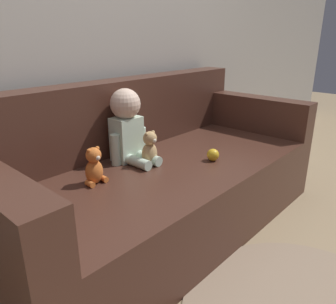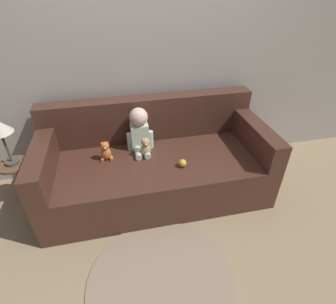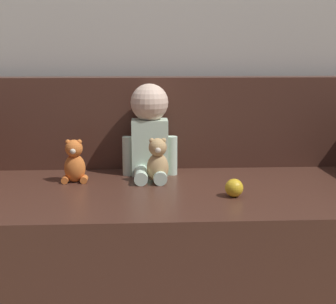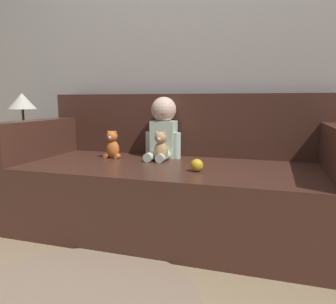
# 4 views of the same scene
# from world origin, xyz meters

# --- Properties ---
(ground_plane) EXTENTS (12.00, 12.00, 0.00)m
(ground_plane) POSITION_xyz_m (0.00, 0.00, 0.00)
(ground_plane) COLOR #9E8460
(couch) EXTENTS (2.15, 0.96, 0.90)m
(couch) POSITION_xyz_m (0.00, 0.06, 0.31)
(couch) COLOR #47281E
(couch) RESTS_ON ground_plane
(person_baby) EXTENTS (0.26, 0.32, 0.43)m
(person_baby) POSITION_xyz_m (-0.12, 0.19, 0.65)
(person_baby) COLOR silver
(person_baby) RESTS_ON couch
(teddy_bear_brown) EXTENTS (0.10, 0.09, 0.20)m
(teddy_bear_brown) POSITION_xyz_m (-0.09, 0.04, 0.54)
(teddy_bear_brown) COLOR tan
(teddy_bear_brown) RESTS_ON couch
(plush_toy_side) EXTENTS (0.11, 0.09, 0.20)m
(plush_toy_side) POSITION_xyz_m (-0.46, 0.07, 0.53)
(plush_toy_side) COLOR orange
(plush_toy_side) RESTS_ON couch
(toy_ball) EXTENTS (0.07, 0.07, 0.07)m
(toy_ball) POSITION_xyz_m (0.21, -0.19, 0.48)
(toy_ball) COLOR gold
(toy_ball) RESTS_ON couch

